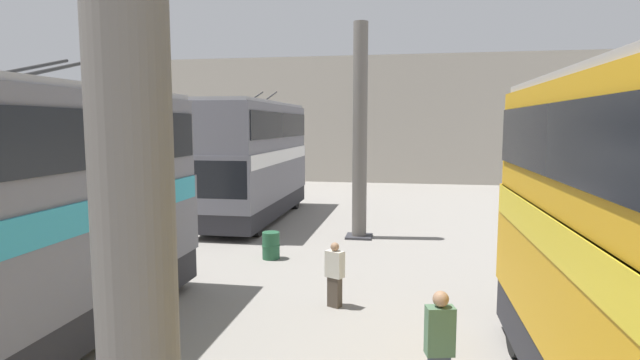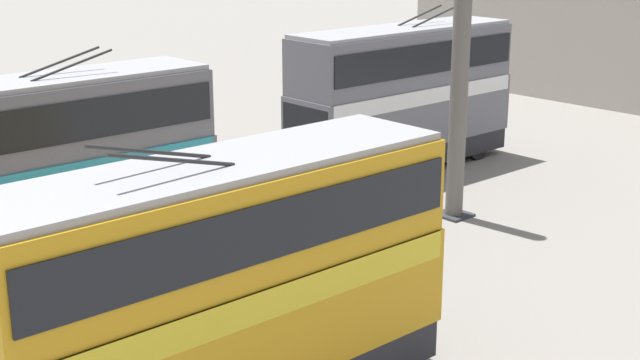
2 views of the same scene
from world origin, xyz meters
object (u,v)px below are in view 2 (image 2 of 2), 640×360
at_px(person_aisle_midway, 275,249).
at_px(person_by_left_row, 195,312).
at_px(bus_right_near, 28,162).
at_px(bus_left_far, 224,279).
at_px(bus_right_far, 403,90).
at_px(oil_drum, 318,208).

bearing_deg(person_aisle_midway, person_by_left_row, 55.58).
bearing_deg(person_aisle_midway, bus_right_near, -23.75).
bearing_deg(bus_left_far, person_aisle_midway, 43.82).
distance_m(person_aisle_midway, person_by_left_row, 4.48).
bearing_deg(bus_right_far, person_aisle_midway, -153.49).
relative_size(bus_right_near, oil_drum, 11.94).
bearing_deg(bus_right_far, person_by_left_row, -152.82).
bearing_deg(person_by_left_row, bus_right_far, 14.46).
relative_size(bus_right_near, bus_right_far, 1.09).
distance_m(bus_right_near, oil_drum, 8.72).
relative_size(bus_right_far, person_aisle_midway, 6.13).
relative_size(bus_right_far, oil_drum, 10.97).
height_order(bus_right_near, oil_drum, bus_right_near).
height_order(bus_left_far, bus_right_near, bus_left_far).
relative_size(bus_left_far, bus_right_near, 0.87).
xyz_separation_m(bus_right_near, bus_right_far, (14.35, 0.00, 0.14)).
bearing_deg(bus_right_far, bus_left_far, -146.96).
xyz_separation_m(bus_left_far, oil_drum, (8.81, 7.40, -2.43)).
bearing_deg(bus_left_far, bus_right_near, 85.41).
height_order(person_aisle_midway, person_by_left_row, person_by_left_row).
distance_m(bus_right_far, oil_drum, 7.25).
bearing_deg(bus_left_far, person_by_left_row, 67.91).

